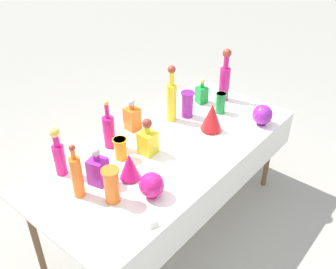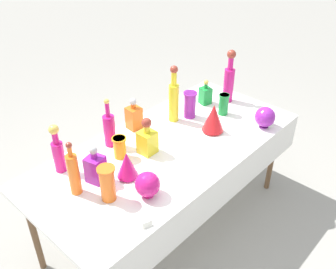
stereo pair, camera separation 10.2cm
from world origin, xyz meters
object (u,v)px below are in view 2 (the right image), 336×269
at_px(tall_bottle_3, 109,129).
at_px(square_decanter_3, 147,139).
at_px(round_bowl_1, 148,184).
at_px(fluted_vase_1, 127,165).
at_px(square_decanter_0, 205,95).
at_px(slender_vase_0, 107,183).
at_px(round_bowl_0, 265,117).
at_px(square_decanter_1, 95,167).
at_px(tall_bottle_2, 229,80).
at_px(slender_vase_1, 120,147).
at_px(slender_vase_3, 224,104).
at_px(slender_vase_2, 190,104).
at_px(tall_bottle_1, 174,98).
at_px(fluted_vase_0, 213,118).
at_px(tall_bottle_4, 58,151).
at_px(square_decanter_2, 134,116).
at_px(tall_bottle_0, 74,173).

xyz_separation_m(tall_bottle_3, square_decanter_3, (0.11, -0.26, -0.02)).
height_order(square_decanter_3, round_bowl_1, square_decanter_3).
bearing_deg(fluted_vase_1, square_decanter_3, 19.66).
height_order(tall_bottle_3, square_decanter_0, tall_bottle_3).
xyz_separation_m(slender_vase_0, round_bowl_0, (1.31, -0.25, -0.04)).
bearing_deg(square_decanter_1, tall_bottle_3, 37.30).
relative_size(tall_bottle_2, slender_vase_1, 2.96).
bearing_deg(square_decanter_0, round_bowl_0, -88.86).
bearing_deg(round_bowl_0, slender_vase_3, 98.77).
distance_m(tall_bottle_3, square_decanter_1, 0.39).
relative_size(square_decanter_0, slender_vase_2, 1.01).
relative_size(tall_bottle_1, fluted_vase_0, 2.06).
relative_size(tall_bottle_2, square_decanter_1, 1.76).
xyz_separation_m(square_decanter_3, round_bowl_0, (0.83, -0.42, -0.02)).
relative_size(fluted_vase_1, round_bowl_1, 1.16).
height_order(tall_bottle_2, fluted_vase_1, tall_bottle_2).
distance_m(tall_bottle_3, fluted_vase_1, 0.39).
distance_m(tall_bottle_1, round_bowl_0, 0.70).
bearing_deg(tall_bottle_3, fluted_vase_1, -114.11).
xyz_separation_m(tall_bottle_4, slender_vase_1, (0.35, -0.17, -0.07)).
distance_m(square_decanter_3, fluted_vase_0, 0.54).
relative_size(slender_vase_1, round_bowl_0, 0.94).
relative_size(tall_bottle_3, fluted_vase_0, 1.65).
xyz_separation_m(tall_bottle_3, round_bowl_0, (0.95, -0.67, -0.05)).
relative_size(fluted_vase_0, round_bowl_1, 1.39).
bearing_deg(square_decanter_2, round_bowl_0, -46.20).
xyz_separation_m(tall_bottle_1, fluted_vase_1, (-0.71, -0.25, -0.10)).
height_order(square_decanter_1, square_decanter_2, square_decanter_1).
bearing_deg(tall_bottle_4, square_decanter_1, -69.47).
height_order(slender_vase_3, fluted_vase_0, fluted_vase_0).
bearing_deg(square_decanter_3, slender_vase_2, 9.74).
bearing_deg(round_bowl_0, round_bowl_1, 174.64).
height_order(tall_bottle_3, square_decanter_1, tall_bottle_3).
bearing_deg(square_decanter_0, fluted_vase_0, -134.56).
xyz_separation_m(tall_bottle_0, square_decanter_0, (1.39, 0.12, -0.07)).
xyz_separation_m(tall_bottle_2, square_decanter_2, (-0.84, 0.26, -0.10)).
bearing_deg(tall_bottle_0, fluted_vase_1, -21.74).
relative_size(tall_bottle_3, slender_vase_3, 2.12).
relative_size(slender_vase_2, fluted_vase_0, 0.96).
height_order(tall_bottle_1, tall_bottle_2, tall_bottle_1).
bearing_deg(square_decanter_0, square_decanter_2, 167.22).
relative_size(square_decanter_1, fluted_vase_0, 1.16).
distance_m(tall_bottle_0, square_decanter_0, 1.40).
xyz_separation_m(tall_bottle_2, tall_bottle_3, (-1.10, 0.22, -0.07)).
relative_size(square_decanter_0, slender_vase_0, 0.95).
bearing_deg(square_decanter_3, square_decanter_2, 62.71).
bearing_deg(square_decanter_1, slender_vase_1, 16.42).
xyz_separation_m(square_decanter_3, slender_vase_3, (0.78, -0.07, -0.01)).
relative_size(tall_bottle_1, tall_bottle_3, 1.25).
distance_m(square_decanter_3, slender_vase_2, 0.57).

